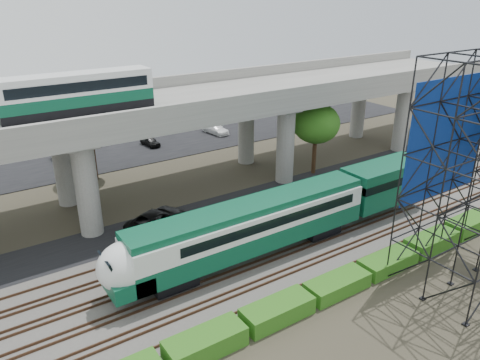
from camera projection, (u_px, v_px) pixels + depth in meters
ground at (284, 266)px, 33.79m from camera, size 140.00×140.00×0.00m
ballast_bed at (268, 253)px, 35.29m from camera, size 90.00×12.00×0.20m
service_road at (211, 212)px, 41.84m from camera, size 90.00×5.00×0.08m
parking_lot at (118, 144)px, 59.90m from camera, size 90.00×18.00×0.08m
harbor_water at (71, 110)px, 76.82m from camera, size 140.00×40.00×0.03m
rail_tracks at (268, 251)px, 35.22m from camera, size 90.00×9.52×0.16m
commuter_train at (276, 218)px, 34.57m from camera, size 29.30×3.06×4.30m
overpass at (172, 111)px, 42.61m from camera, size 80.00×12.00×12.40m
hedge_strip at (337, 284)px, 30.78m from camera, size 34.60×1.80×1.20m
trees at (132, 146)px, 41.69m from camera, size 40.94×16.94×7.69m
suv at (157, 219)px, 38.77m from camera, size 6.12×4.27×1.55m
parked_cars at (126, 139)px, 59.62m from camera, size 39.19×9.63×1.30m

